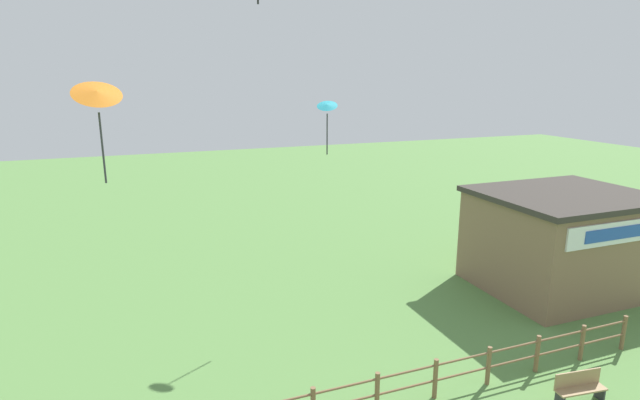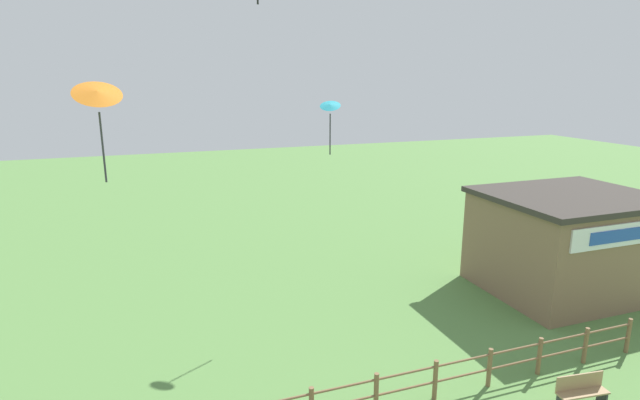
{
  "view_description": "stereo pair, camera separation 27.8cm",
  "coord_description": "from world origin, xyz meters",
  "px_view_note": "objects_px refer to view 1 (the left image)",
  "views": [
    {
      "loc": [
        -4.93,
        -5.54,
        9.25
      ],
      "look_at": [
        0.0,
        7.4,
        5.85
      ],
      "focal_mm": 28.0,
      "sensor_mm": 36.0,
      "label": 1
    },
    {
      "loc": [
        -4.67,
        -5.63,
        9.25
      ],
      "look_at": [
        0.0,
        7.4,
        5.85
      ],
      "focal_mm": 28.0,
      "sensor_mm": 36.0,
      "label": 2
    }
  ],
  "objects_px": {
    "seaside_building": "(561,240)",
    "kite_cyan_delta": "(327,108)",
    "kite_orange_delta": "(97,95)",
    "park_bench_by_building": "(579,387)"
  },
  "relations": [
    {
      "from": "seaside_building",
      "to": "kite_cyan_delta",
      "type": "bearing_deg",
      "value": 166.78
    },
    {
      "from": "kite_orange_delta",
      "to": "kite_cyan_delta",
      "type": "distance_m",
      "value": 9.58
    },
    {
      "from": "park_bench_by_building",
      "to": "kite_cyan_delta",
      "type": "distance_m",
      "value": 12.62
    },
    {
      "from": "seaside_building",
      "to": "kite_orange_delta",
      "type": "relative_size",
      "value": 2.86
    },
    {
      "from": "park_bench_by_building",
      "to": "kite_orange_delta",
      "type": "bearing_deg",
      "value": 163.14
    },
    {
      "from": "park_bench_by_building",
      "to": "seaside_building",
      "type": "bearing_deg",
      "value": 48.18
    },
    {
      "from": "seaside_building",
      "to": "kite_cyan_delta",
      "type": "height_order",
      "value": "kite_cyan_delta"
    },
    {
      "from": "kite_orange_delta",
      "to": "kite_cyan_delta",
      "type": "xyz_separation_m",
      "value": [
        7.93,
        5.33,
        -0.75
      ]
    },
    {
      "from": "kite_cyan_delta",
      "to": "kite_orange_delta",
      "type": "bearing_deg",
      "value": -146.11
    },
    {
      "from": "kite_cyan_delta",
      "to": "seaside_building",
      "type": "bearing_deg",
      "value": -13.22
    }
  ]
}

